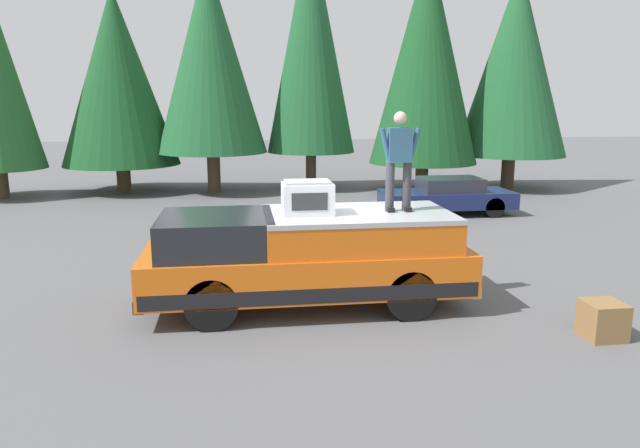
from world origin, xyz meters
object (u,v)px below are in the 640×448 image
parked_car_navy (447,196)px  wooden_crate (603,320)px  compressor_unit (307,198)px  person_on_truck_bed (399,159)px  pickup_truck (307,258)px

parked_car_navy → wooden_crate: (-9.86, 1.11, -0.30)m
compressor_unit → person_on_truck_bed: 1.70m
parked_car_navy → wooden_crate: parked_car_navy is taller
compressor_unit → parked_car_navy: (7.91, -5.36, -1.35)m
person_on_truck_bed → parked_car_navy: (7.85, -3.78, -1.97)m
compressor_unit → wooden_crate: (-1.95, -4.24, -1.65)m
person_on_truck_bed → parked_car_navy: bearing=-25.7°
compressor_unit → wooden_crate: compressor_unit is taller
compressor_unit → parked_car_navy: 9.65m
compressor_unit → wooden_crate: bearing=-114.7°
person_on_truck_bed → parked_car_navy: person_on_truck_bed is taller
person_on_truck_bed → pickup_truck: bearing=90.0°
pickup_truck → wooden_crate: bearing=-115.3°
pickup_truck → parked_car_navy: pickup_truck is taller
compressor_unit → pickup_truck: bearing=3.4°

